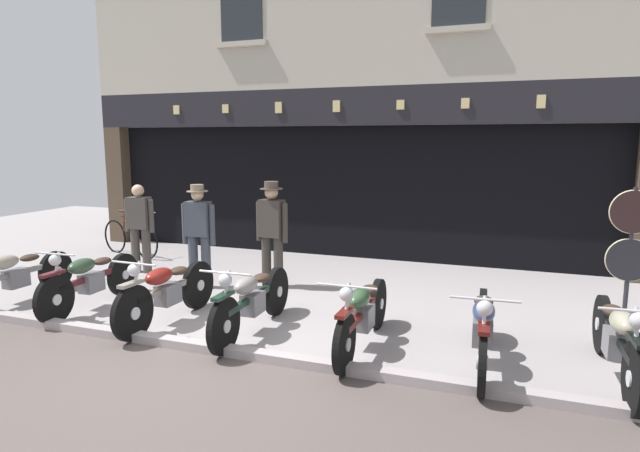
{
  "coord_description": "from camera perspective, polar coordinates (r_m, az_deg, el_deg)",
  "views": [
    {
      "loc": [
        3.26,
        -4.79,
        2.32
      ],
      "look_at": [
        0.53,
        2.62,
        1.05
      ],
      "focal_mm": 30.09,
      "sensor_mm": 36.0,
      "label": 1
    }
  ],
  "objects": [
    {
      "name": "motorcycle_far_right",
      "position": [
        6.01,
        29.07,
        -10.45
      ],
      "size": [
        0.62,
        2.09,
        0.92
      ],
      "rotation": [
        0.0,
        0.0,
        3.18
      ],
      "color": "black",
      "rests_on": "ground"
    },
    {
      "name": "motorcycle_far_left",
      "position": [
        8.87,
        -29.77,
        -4.52
      ],
      "size": [
        0.62,
        2.03,
        0.9
      ],
      "rotation": [
        0.0,
        0.0,
        3.14
      ],
      "color": "black",
      "rests_on": "ground"
    },
    {
      "name": "motorcycle_center_right",
      "position": [
        6.06,
        4.54,
        -9.22
      ],
      "size": [
        0.62,
        2.05,
        0.91
      ],
      "rotation": [
        0.0,
        0.0,
        3.15
      ],
      "color": "black",
      "rests_on": "ground"
    },
    {
      "name": "leaning_bicycle",
      "position": [
        11.54,
        -19.56,
        -1.12
      ],
      "size": [
        1.68,
        0.61,
        0.94
      ],
      "rotation": [
        0.0,
        0.0,
        -1.83
      ],
      "color": "black",
      "rests_on": "ground"
    },
    {
      "name": "motorcycle_center",
      "position": [
        6.56,
        -7.26,
        -7.74
      ],
      "size": [
        0.62,
        2.08,
        0.92
      ],
      "rotation": [
        0.0,
        0.0,
        3.16
      ],
      "color": "black",
      "rests_on": "ground"
    },
    {
      "name": "motorcycle_right",
      "position": [
        5.85,
        16.92,
        -10.25
      ],
      "size": [
        0.62,
        2.02,
        0.9
      ],
      "rotation": [
        0.0,
        0.0,
        3.2
      ],
      "color": "black",
      "rests_on": "ground"
    },
    {
      "name": "salesman_left",
      "position": [
        9.91,
        -18.62,
        0.17
      ],
      "size": [
        0.56,
        0.26,
        1.56
      ],
      "rotation": [
        0.0,
        0.0,
        3.24
      ],
      "color": "#47423D",
      "rests_on": "ground"
    },
    {
      "name": "advert_board_near",
      "position": [
        11.6,
        -8.3,
        6.26
      ],
      "size": [
        0.72,
        0.03,
        0.99
      ],
      "color": "silver"
    },
    {
      "name": "shopkeeper_center",
      "position": [
        8.63,
        -12.78,
        -0.55
      ],
      "size": [
        0.56,
        0.33,
        1.64
      ],
      "rotation": [
        0.0,
        0.0,
        3.25
      ],
      "color": "#3D424C",
      "rests_on": "ground"
    },
    {
      "name": "tyre_sign_pole",
      "position": [
        8.24,
        30.19,
        -1.1
      ],
      "size": [
        0.59,
        0.06,
        1.71
      ],
      "color": "#232328",
      "rests_on": "ground"
    },
    {
      "name": "motorcycle_center_left",
      "position": [
        7.12,
        -15.97,
        -6.62
      ],
      "size": [
        0.62,
        1.98,
        0.92
      ],
      "rotation": [
        0.0,
        0.0,
        3.12
      ],
      "color": "black",
      "rests_on": "ground"
    },
    {
      "name": "salesman_right",
      "position": [
        8.47,
        -5.13,
        -0.3
      ],
      "size": [
        0.56,
        0.36,
        1.69
      ],
      "rotation": [
        0.0,
        0.0,
        3.04
      ],
      "color": "#38332D",
      "rests_on": "ground"
    },
    {
      "name": "shop_facade",
      "position": [
        12.23,
        4.76,
        6.52
      ],
      "size": [
        11.36,
        4.42,
        6.65
      ],
      "color": "black",
      "rests_on": "ground"
    },
    {
      "name": "ground",
      "position": [
        5.54,
        -19.2,
        -16.63
      ],
      "size": [
        23.06,
        22.0,
        0.18
      ],
      "color": "#9C9495"
    },
    {
      "name": "motorcycle_left",
      "position": [
        8.09,
        -23.26,
        -5.2
      ],
      "size": [
        0.62,
        1.99,
        0.92
      ],
      "rotation": [
        0.0,
        0.0,
        3.19
      ],
      "color": "black",
      "rests_on": "ground"
    }
  ]
}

